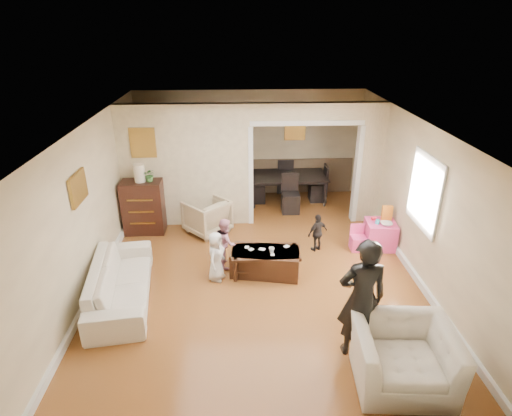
{
  "coord_description": "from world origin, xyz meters",
  "views": [
    {
      "loc": [
        -0.31,
        -6.55,
        4.12
      ],
      "look_at": [
        0.0,
        0.2,
        1.05
      ],
      "focal_mm": 29.36,
      "sensor_mm": 36.0,
      "label": 1
    }
  ],
  "objects_px": {
    "sofa": "(121,282)",
    "armchair_back": "(207,216)",
    "play_table": "(380,235)",
    "armchair_front": "(403,356)",
    "table_lamp": "(139,173)",
    "dresser": "(144,207)",
    "child_kneel_a": "(216,257)",
    "cyan_cup": "(378,222)",
    "child_kneel_b": "(226,242)",
    "dining_table": "(287,188)",
    "adult_person": "(362,299)",
    "coffee_cup": "(272,250)",
    "child_toddler": "(318,233)",
    "coffee_table": "(265,262)"
  },
  "relations": [
    {
      "from": "sofa",
      "to": "armchair_back",
      "type": "distance_m",
      "value": 2.58
    },
    {
      "from": "play_table",
      "to": "armchair_back",
      "type": "bearing_deg",
      "value": 167.08
    },
    {
      "from": "armchair_front",
      "to": "table_lamp",
      "type": "xyz_separation_m",
      "value": [
        -3.92,
        4.19,
        0.92
      ]
    },
    {
      "from": "dresser",
      "to": "child_kneel_a",
      "type": "distance_m",
      "value": 2.43
    },
    {
      "from": "cyan_cup",
      "to": "child_kneel_b",
      "type": "bearing_deg",
      "value": -170.54
    },
    {
      "from": "cyan_cup",
      "to": "armchair_back",
      "type": "bearing_deg",
      "value": 165.89
    },
    {
      "from": "armchair_back",
      "to": "dining_table",
      "type": "height_order",
      "value": "armchair_back"
    },
    {
      "from": "adult_person",
      "to": "child_kneel_b",
      "type": "distance_m",
      "value": 2.92
    },
    {
      "from": "play_table",
      "to": "adult_person",
      "type": "distance_m",
      "value": 3.11
    },
    {
      "from": "armchair_back",
      "to": "child_kneel_a",
      "type": "height_order",
      "value": "child_kneel_a"
    },
    {
      "from": "armchair_front",
      "to": "child_kneel_a",
      "type": "distance_m",
      "value": 3.32
    },
    {
      "from": "armchair_back",
      "to": "coffee_cup",
      "type": "height_order",
      "value": "armchair_back"
    },
    {
      "from": "table_lamp",
      "to": "dining_table",
      "type": "height_order",
      "value": "table_lamp"
    },
    {
      "from": "dresser",
      "to": "child_toddler",
      "type": "xyz_separation_m",
      "value": [
        3.47,
        -0.95,
        -0.18
      ]
    },
    {
      "from": "dresser",
      "to": "play_table",
      "type": "xyz_separation_m",
      "value": [
        4.72,
        -0.86,
        -0.3
      ]
    },
    {
      "from": "armchair_front",
      "to": "table_lamp",
      "type": "distance_m",
      "value": 5.82
    },
    {
      "from": "armchair_back",
      "to": "adult_person",
      "type": "relative_size",
      "value": 0.46
    },
    {
      "from": "adult_person",
      "to": "child_toddler",
      "type": "distance_m",
      "value": 2.76
    },
    {
      "from": "sofa",
      "to": "coffee_table",
      "type": "xyz_separation_m",
      "value": [
        2.34,
        0.65,
        -0.1
      ]
    },
    {
      "from": "dining_table",
      "to": "adult_person",
      "type": "bearing_deg",
      "value": -87.49
    },
    {
      "from": "child_kneel_a",
      "to": "cyan_cup",
      "type": "bearing_deg",
      "value": -52.52
    },
    {
      "from": "child_kneel_b",
      "to": "dining_table",
      "type": "bearing_deg",
      "value": -36.17
    },
    {
      "from": "dining_table",
      "to": "coffee_cup",
      "type": "bearing_deg",
      "value": -102.65
    },
    {
      "from": "cyan_cup",
      "to": "dining_table",
      "type": "relative_size",
      "value": 0.04
    },
    {
      "from": "dresser",
      "to": "dining_table",
      "type": "relative_size",
      "value": 0.6
    },
    {
      "from": "coffee_table",
      "to": "adult_person",
      "type": "distance_m",
      "value": 2.34
    },
    {
      "from": "adult_person",
      "to": "armchair_front",
      "type": "bearing_deg",
      "value": 126.23
    },
    {
      "from": "adult_person",
      "to": "sofa",
      "type": "bearing_deg",
      "value": -22.82
    },
    {
      "from": "dresser",
      "to": "cyan_cup",
      "type": "distance_m",
      "value": 4.71
    },
    {
      "from": "child_kneel_b",
      "to": "child_toddler",
      "type": "distance_m",
      "value": 1.81
    },
    {
      "from": "coffee_table",
      "to": "table_lamp",
      "type": "bearing_deg",
      "value": 144.95
    },
    {
      "from": "play_table",
      "to": "child_kneel_a",
      "type": "distance_m",
      "value": 3.31
    },
    {
      "from": "armchair_front",
      "to": "dining_table",
      "type": "bearing_deg",
      "value": 102.17
    },
    {
      "from": "play_table",
      "to": "child_kneel_b",
      "type": "height_order",
      "value": "child_kneel_b"
    },
    {
      "from": "armchair_back",
      "to": "coffee_cup",
      "type": "distance_m",
      "value": 2.07
    },
    {
      "from": "coffee_table",
      "to": "child_kneel_a",
      "type": "height_order",
      "value": "child_kneel_a"
    },
    {
      "from": "armchair_back",
      "to": "coffee_cup",
      "type": "relative_size",
      "value": 8.23
    },
    {
      "from": "armchair_front",
      "to": "dresser",
      "type": "height_order",
      "value": "dresser"
    },
    {
      "from": "sofa",
      "to": "child_toddler",
      "type": "relative_size",
      "value": 2.87
    },
    {
      "from": "sofa",
      "to": "armchair_back",
      "type": "xyz_separation_m",
      "value": [
        1.22,
        2.27,
        0.04
      ]
    },
    {
      "from": "child_kneel_b",
      "to": "armchair_front",
      "type": "bearing_deg",
      "value": -151.27
    },
    {
      "from": "coffee_cup",
      "to": "child_toddler",
      "type": "bearing_deg",
      "value": 40.1
    },
    {
      "from": "armchair_front",
      "to": "child_kneel_b",
      "type": "distance_m",
      "value": 3.56
    },
    {
      "from": "sofa",
      "to": "cyan_cup",
      "type": "xyz_separation_m",
      "value": [
        4.54,
        1.43,
        0.25
      ]
    },
    {
      "from": "table_lamp",
      "to": "coffee_table",
      "type": "xyz_separation_m",
      "value": [
        2.42,
        -1.7,
        -1.09
      ]
    },
    {
      "from": "cyan_cup",
      "to": "child_toddler",
      "type": "bearing_deg",
      "value": -178.35
    },
    {
      "from": "dining_table",
      "to": "child_toddler",
      "type": "distance_m",
      "value": 2.45
    },
    {
      "from": "armchair_back",
      "to": "play_table",
      "type": "xyz_separation_m",
      "value": [
        3.42,
        -0.78,
        -0.1
      ]
    },
    {
      "from": "table_lamp",
      "to": "child_kneel_a",
      "type": "xyz_separation_m",
      "value": [
        1.57,
        -1.85,
        -0.86
      ]
    },
    {
      "from": "coffee_cup",
      "to": "dining_table",
      "type": "relative_size",
      "value": 0.05
    }
  ]
}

